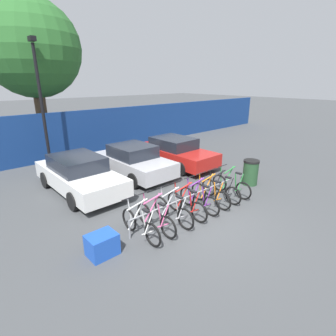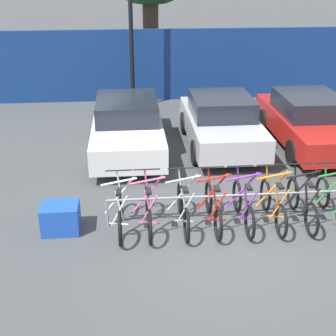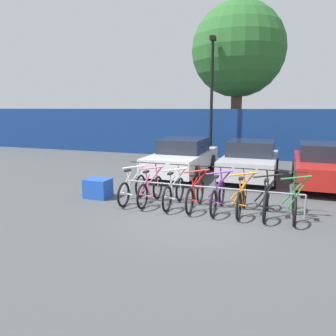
{
  "view_description": "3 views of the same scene",
  "coord_description": "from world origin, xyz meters",
  "px_view_note": "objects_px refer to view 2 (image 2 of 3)",
  "views": [
    {
      "loc": [
        -5.56,
        -4.54,
        4.08
      ],
      "look_at": [
        0.8,
        2.43,
        0.91
      ],
      "focal_mm": 28.0,
      "sensor_mm": 36.0,
      "label": 1
    },
    {
      "loc": [
        -1.73,
        -7.26,
        4.78
      ],
      "look_at": [
        -0.94,
        1.68,
        0.73
      ],
      "focal_mm": 50.0,
      "sensor_mm": 36.0,
      "label": 2
    },
    {
      "loc": [
        1.94,
        -7.39,
        2.56
      ],
      "look_at": [
        -1.09,
        1.04,
        0.91
      ],
      "focal_mm": 35.0,
      "sensor_mm": 36.0,
      "label": 3
    }
  ],
  "objects_px": {
    "bicycle_red": "(213,208)",
    "car_white": "(127,125)",
    "bicycle_purple": "(243,206)",
    "bicycle_green": "(333,202)",
    "cargo_crate": "(61,218)",
    "car_silver": "(221,122)",
    "bicycle_pink": "(148,211)",
    "bicycle_silver": "(183,209)",
    "car_red": "(309,121)",
    "bike_rack": "(227,198)",
    "bicycle_white": "(120,212)",
    "lamp_post": "(130,9)",
    "bicycle_black": "(302,204)",
    "bicycle_orange": "(273,205)"
  },
  "relations": [
    {
      "from": "bike_rack",
      "to": "car_red",
      "type": "bearing_deg",
      "value": 51.81
    },
    {
      "from": "bicycle_pink",
      "to": "bicycle_black",
      "type": "xyz_separation_m",
      "value": [
        3.01,
        0.0,
        0.0
      ]
    },
    {
      "from": "bicycle_black",
      "to": "car_silver",
      "type": "xyz_separation_m",
      "value": [
        -0.81,
        4.14,
        0.31
      ]
    },
    {
      "from": "bicycle_pink",
      "to": "cargo_crate",
      "type": "relative_size",
      "value": 2.44
    },
    {
      "from": "bicycle_purple",
      "to": "lamp_post",
      "type": "xyz_separation_m",
      "value": [
        -1.97,
        7.97,
        2.91
      ]
    },
    {
      "from": "car_white",
      "to": "car_silver",
      "type": "distance_m",
      "value": 2.55
    },
    {
      "from": "bicycle_purple",
      "to": "lamp_post",
      "type": "relative_size",
      "value": 0.29
    },
    {
      "from": "bicycle_green",
      "to": "cargo_crate",
      "type": "distance_m",
      "value": 5.31
    },
    {
      "from": "bicycle_red",
      "to": "bicycle_purple",
      "type": "xyz_separation_m",
      "value": [
        0.59,
        0.0,
        0.0
      ]
    },
    {
      "from": "bicycle_silver",
      "to": "bicycle_purple",
      "type": "height_order",
      "value": "same"
    },
    {
      "from": "lamp_post",
      "to": "bicycle_pink",
      "type": "bearing_deg",
      "value": -89.09
    },
    {
      "from": "car_white",
      "to": "lamp_post",
      "type": "bearing_deg",
      "value": 86.71
    },
    {
      "from": "bicycle_silver",
      "to": "lamp_post",
      "type": "height_order",
      "value": "lamp_post"
    },
    {
      "from": "bicycle_red",
      "to": "car_white",
      "type": "bearing_deg",
      "value": 112.83
    },
    {
      "from": "bike_rack",
      "to": "bicycle_white",
      "type": "bearing_deg",
      "value": -175.93
    },
    {
      "from": "bicycle_red",
      "to": "bicycle_white",
      "type": "bearing_deg",
      "value": -178.42
    },
    {
      "from": "bicycle_red",
      "to": "bicycle_orange",
      "type": "distance_m",
      "value": 1.18
    },
    {
      "from": "bicycle_pink",
      "to": "bicycle_purple",
      "type": "bearing_deg",
      "value": -0.12
    },
    {
      "from": "bicycle_red",
      "to": "bicycle_green",
      "type": "height_order",
      "value": "same"
    },
    {
      "from": "bike_rack",
      "to": "bicycle_black",
      "type": "bearing_deg",
      "value": -5.82
    },
    {
      "from": "bicycle_silver",
      "to": "cargo_crate",
      "type": "relative_size",
      "value": 2.44
    },
    {
      "from": "car_silver",
      "to": "bicycle_black",
      "type": "bearing_deg",
      "value": -78.9
    },
    {
      "from": "bicycle_silver",
      "to": "car_red",
      "type": "relative_size",
      "value": 0.39
    },
    {
      "from": "bicycle_black",
      "to": "car_silver",
      "type": "distance_m",
      "value": 4.23
    },
    {
      "from": "bicycle_green",
      "to": "cargo_crate",
      "type": "relative_size",
      "value": 2.44
    },
    {
      "from": "lamp_post",
      "to": "car_silver",
      "type": "bearing_deg",
      "value": -58.79
    },
    {
      "from": "bicycle_purple",
      "to": "car_red",
      "type": "distance_m",
      "value": 4.92
    },
    {
      "from": "bicycle_green",
      "to": "car_silver",
      "type": "bearing_deg",
      "value": 105.44
    },
    {
      "from": "bike_rack",
      "to": "bicycle_pink",
      "type": "distance_m",
      "value": 1.56
    },
    {
      "from": "car_white",
      "to": "bicycle_silver",
      "type": "bearing_deg",
      "value": -76.11
    },
    {
      "from": "bicycle_silver",
      "to": "car_white",
      "type": "distance_m",
      "value": 4.25
    },
    {
      "from": "bicycle_pink",
      "to": "bicycle_silver",
      "type": "xyz_separation_m",
      "value": [
        0.67,
        0.0,
        0.0
      ]
    },
    {
      "from": "car_silver",
      "to": "bicycle_pink",
      "type": "bearing_deg",
      "value": -117.99
    },
    {
      "from": "bicycle_purple",
      "to": "car_silver",
      "type": "xyz_separation_m",
      "value": [
        0.36,
        4.14,
        0.31
      ]
    },
    {
      "from": "bicycle_silver",
      "to": "lamp_post",
      "type": "bearing_deg",
      "value": 98.53
    },
    {
      "from": "bicycle_green",
      "to": "lamp_post",
      "type": "xyz_separation_m",
      "value": [
        -3.77,
        7.97,
        2.91
      ]
    },
    {
      "from": "bicycle_red",
      "to": "car_silver",
      "type": "distance_m",
      "value": 4.25
    },
    {
      "from": "bicycle_silver",
      "to": "car_white",
      "type": "relative_size",
      "value": 0.38
    },
    {
      "from": "bicycle_white",
      "to": "car_white",
      "type": "height_order",
      "value": "car_white"
    },
    {
      "from": "bicycle_pink",
      "to": "lamp_post",
      "type": "height_order",
      "value": "lamp_post"
    },
    {
      "from": "bicycle_white",
      "to": "bicycle_silver",
      "type": "height_order",
      "value": "same"
    },
    {
      "from": "bicycle_white",
      "to": "cargo_crate",
      "type": "distance_m",
      "value": 1.13
    },
    {
      "from": "bicycle_red",
      "to": "car_white",
      "type": "height_order",
      "value": "car_white"
    },
    {
      "from": "bicycle_green",
      "to": "bicycle_orange",
      "type": "bearing_deg",
      "value": 176.21
    },
    {
      "from": "car_white",
      "to": "bicycle_purple",
      "type": "bearing_deg",
      "value": -61.99
    },
    {
      "from": "bike_rack",
      "to": "car_silver",
      "type": "height_order",
      "value": "car_silver"
    },
    {
      "from": "car_red",
      "to": "bicycle_purple",
      "type": "bearing_deg",
      "value": -124.48
    },
    {
      "from": "bicycle_white",
      "to": "bicycle_black",
      "type": "bearing_deg",
      "value": -1.34
    },
    {
      "from": "car_red",
      "to": "bicycle_black",
      "type": "bearing_deg",
      "value": -111.68
    },
    {
      "from": "lamp_post",
      "to": "bicycle_silver",
      "type": "bearing_deg",
      "value": -84.3
    }
  ]
}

